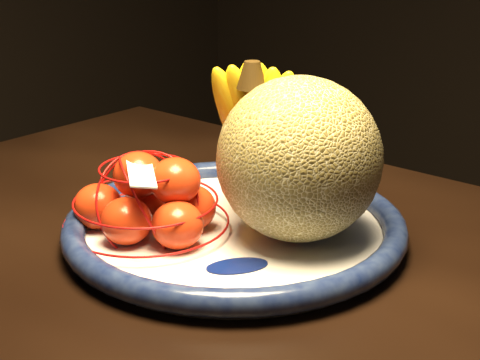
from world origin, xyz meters
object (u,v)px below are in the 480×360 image
Objects in this scene: fruit_bowl at (235,227)px; banana_bunch at (260,128)px; cantaloupe at (299,159)px; mandarin_bag at (150,203)px.

fruit_bowl is 1.93× the size of banana_bunch.
cantaloupe is (0.07, 0.03, 0.09)m from fruit_bowl.
fruit_bowl is at bearing 46.74° from mandarin_bag.
banana_bunch is (-0.08, 0.04, 0.01)m from cantaloupe.
banana_bunch is 0.16m from mandarin_bag.
banana_bunch is 1.06× the size of mandarin_bag.
cantaloupe is 0.17m from mandarin_bag.
fruit_bowl is 0.12m from cantaloupe.
cantaloupe is at bearing 20.54° from fruit_bowl.
mandarin_bag is at bearing -144.64° from cantaloupe.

